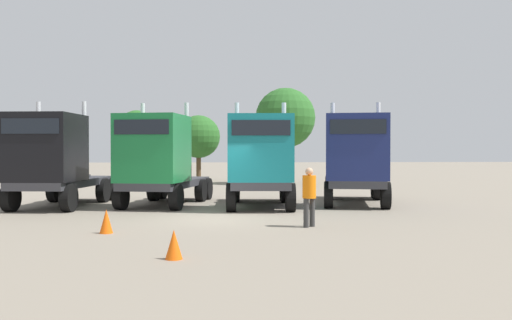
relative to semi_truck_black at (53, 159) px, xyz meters
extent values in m
plane|color=gray|center=(6.31, -3.83, -1.93)|extent=(200.00, 200.00, 0.00)
cube|color=#333338|center=(0.16, 1.19, -0.98)|extent=(2.99, 6.40, 0.30)
cube|color=black|center=(-0.08, -0.60, 0.46)|extent=(2.71, 2.85, 2.57)
cube|color=black|center=(-0.25, -1.89, 1.21)|extent=(2.09, 0.31, 0.55)
cylinder|color=silver|center=(1.05, 0.69, 0.76)|extent=(0.20, 0.20, 3.17)
cylinder|color=silver|center=(-0.83, 0.94, 0.76)|extent=(0.20, 0.20, 3.17)
cylinder|color=#333338|center=(0.33, 2.54, -0.77)|extent=(1.23, 1.23, 0.12)
cylinder|color=black|center=(0.94, -1.31, -1.41)|extent=(0.48, 1.09, 1.06)
cylinder|color=black|center=(-1.24, -1.03, -1.41)|extent=(0.48, 1.09, 1.06)
cylinder|color=black|center=(1.44, 2.52, -1.41)|extent=(0.48, 1.09, 1.06)
cylinder|color=black|center=(-0.74, 2.81, -1.41)|extent=(0.48, 1.09, 1.06)
cylinder|color=black|center=(1.58, 3.61, -1.41)|extent=(0.48, 1.09, 1.06)
cylinder|color=black|center=(-0.60, 3.90, -1.41)|extent=(0.48, 1.09, 1.06)
cube|color=#333338|center=(4.33, 1.39, -1.03)|extent=(3.54, 6.43, 0.30)
cube|color=#197238|center=(3.93, -0.33, 0.43)|extent=(2.92, 3.03, 2.62)
cube|color=black|center=(3.63, -1.59, 1.21)|extent=(2.05, 0.52, 0.55)
cylinder|color=silver|center=(5.18, 0.83, 0.73)|extent=(0.22, 0.22, 3.22)
cylinder|color=silver|center=(3.33, 1.27, 0.73)|extent=(0.22, 0.22, 3.22)
cylinder|color=#333338|center=(4.64, 2.69, -0.82)|extent=(1.32, 1.32, 0.12)
cylinder|color=black|center=(4.87, -1.14, -1.43)|extent=(0.57, 1.05, 1.00)
cylinder|color=black|center=(2.72, -0.64, -1.43)|extent=(0.57, 1.05, 1.00)
cylinder|color=black|center=(5.73, 2.54, -1.43)|extent=(0.57, 1.05, 1.00)
cylinder|color=black|center=(3.59, 3.05, -1.43)|extent=(0.57, 1.05, 1.00)
cylinder|color=black|center=(5.99, 3.61, -1.43)|extent=(0.57, 1.05, 1.00)
cylinder|color=black|center=(3.84, 4.12, -1.43)|extent=(0.57, 1.05, 1.00)
cube|color=#333338|center=(8.22, 0.45, -0.97)|extent=(2.68, 6.15, 0.30)
cube|color=#14727A|center=(8.07, -1.36, 0.43)|extent=(2.58, 2.56, 2.49)
cube|color=black|center=(7.97, -2.56, 1.15)|extent=(2.10, 0.21, 0.55)
cylinder|color=silver|center=(9.12, -0.11, 0.73)|extent=(0.19, 0.19, 3.09)
cylinder|color=silver|center=(7.23, 0.05, 0.73)|extent=(0.19, 0.19, 3.09)
cylinder|color=#333338|center=(8.32, 1.76, -0.76)|extent=(1.19, 1.19, 0.12)
cylinder|color=black|center=(9.13, -1.93, -1.40)|extent=(0.44, 1.09, 1.07)
cylinder|color=black|center=(6.93, -1.75, -1.40)|extent=(0.44, 1.09, 1.07)
cylinder|color=black|center=(9.43, 1.75, -1.40)|extent=(0.44, 1.09, 1.07)
cylinder|color=black|center=(7.23, 1.93, -1.40)|extent=(0.44, 1.09, 1.07)
cylinder|color=black|center=(9.51, 2.84, -1.40)|extent=(0.44, 1.09, 1.07)
cylinder|color=black|center=(7.32, 3.02, -1.40)|extent=(0.44, 1.09, 1.07)
cube|color=#333338|center=(12.43, 1.39, -0.98)|extent=(3.54, 6.70, 0.30)
cube|color=navy|center=(11.98, -0.62, 0.47)|extent=(2.84, 2.72, 2.60)
cube|color=black|center=(11.72, -1.74, 1.25)|extent=(2.06, 0.50, 0.55)
cylinder|color=silver|center=(13.18, 0.42, 0.77)|extent=(0.22, 0.22, 3.20)
cylinder|color=silver|center=(11.33, 0.83, 0.77)|extent=(0.22, 0.22, 3.20)
cylinder|color=#333338|center=(12.73, 2.76, -0.77)|extent=(1.31, 1.31, 0.12)
cylinder|color=black|center=(12.96, -1.28, -1.40)|extent=(0.57, 1.11, 1.06)
cylinder|color=black|center=(10.81, -0.80, -1.40)|extent=(0.57, 1.11, 1.06)
cylinder|color=black|center=(13.85, 2.70, -1.40)|extent=(0.57, 1.11, 1.06)
cylinder|color=black|center=(11.70, 3.18, -1.40)|extent=(0.57, 1.11, 1.06)
cylinder|color=black|center=(14.09, 3.77, -1.40)|extent=(0.57, 1.11, 1.06)
cylinder|color=black|center=(11.94, 4.25, -1.40)|extent=(0.57, 1.11, 1.06)
cylinder|color=#333333|center=(8.98, -6.10, -1.51)|extent=(0.23, 0.23, 0.85)
cylinder|color=#333333|center=(9.19, -5.92, -1.51)|extent=(0.23, 0.23, 0.85)
cylinder|color=orange|center=(9.08, -6.01, -0.74)|extent=(0.56, 0.56, 0.67)
sphere|color=tan|center=(9.08, -6.01, -0.29)|extent=(0.23, 0.23, 0.23)
cone|color=#F2590C|center=(5.43, -10.54, -1.63)|extent=(0.36, 0.36, 0.61)
cone|color=#F2590C|center=(3.34, -6.78, -1.60)|extent=(0.36, 0.36, 0.66)
cylinder|color=#4C3823|center=(0.60, 19.65, -0.51)|extent=(0.36, 0.36, 2.84)
sphere|color=#286023|center=(0.60, 19.65, 2.04)|extent=(2.83, 2.83, 2.83)
cylinder|color=#4C3823|center=(5.22, 19.84, -0.89)|extent=(0.36, 0.36, 2.09)
sphere|color=#286023|center=(5.22, 19.84, 1.47)|extent=(3.28, 3.28, 3.28)
cylinder|color=#4C3823|center=(11.32, 15.46, -0.47)|extent=(0.36, 0.36, 2.93)
sphere|color=#286023|center=(11.32, 15.46, 2.66)|extent=(4.16, 4.16, 4.16)
camera|label=1|loc=(6.21, -21.76, 0.28)|focal=37.95mm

